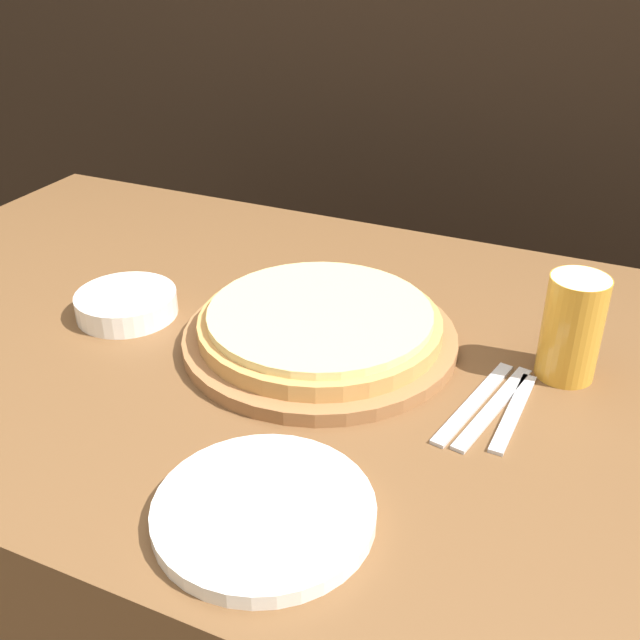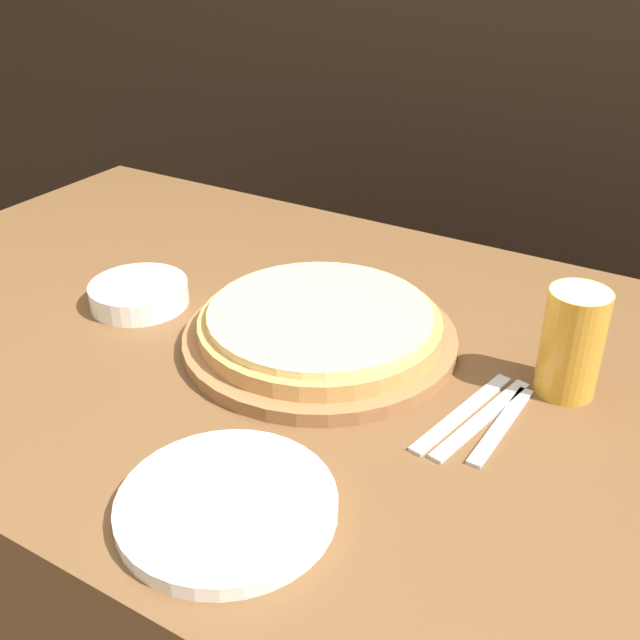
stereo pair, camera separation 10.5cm
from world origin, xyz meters
name	(u,v)px [view 1 (the left image)]	position (x,y,z in m)	size (l,w,h in m)	color
dining_table	(300,533)	(0.00, 0.00, 0.37)	(1.60, 0.94, 0.75)	brown
pizza_on_board	(320,329)	(0.03, 0.01, 0.77)	(0.39, 0.39, 0.06)	#99663D
beer_glass	(573,324)	(0.36, 0.08, 0.83)	(0.08, 0.08, 0.14)	gold
dinner_plate	(264,511)	(0.12, -0.32, 0.76)	(0.23, 0.23, 0.02)	white
side_bowl	(127,304)	(-0.28, -0.03, 0.77)	(0.15, 0.15, 0.04)	white
fork	(474,402)	(0.27, -0.04, 0.75)	(0.06, 0.21, 0.00)	silver
dinner_knife	(494,407)	(0.29, -0.04, 0.75)	(0.06, 0.21, 0.00)	silver
spoon	(514,412)	(0.32, -0.04, 0.75)	(0.02, 0.18, 0.00)	silver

